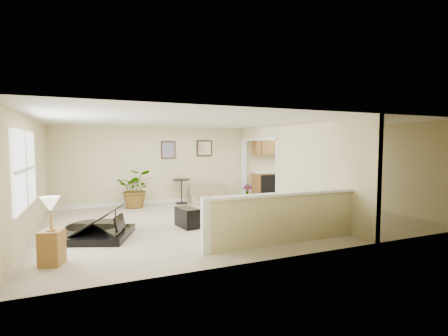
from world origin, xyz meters
name	(u,v)px	position (x,y,z in m)	size (l,w,h in m)	color
floor	(231,219)	(0.00, 0.00, 0.00)	(9.00, 9.00, 0.00)	#B2A68A
back_wall	(196,164)	(0.00, 3.00, 1.25)	(9.00, 0.04, 2.50)	beige
front_wall	(302,183)	(0.00, -3.00, 1.25)	(9.00, 0.04, 2.50)	beige
left_wall	(29,177)	(-4.50, 0.00, 1.25)	(0.04, 6.00, 2.50)	beige
right_wall	(364,166)	(4.50, 0.00, 1.25)	(0.04, 6.00, 2.50)	beige
ceiling	(231,122)	(0.00, 0.00, 2.50)	(9.00, 6.00, 0.04)	white
kitchen_vinyl	(328,210)	(3.15, 0.00, 0.00)	(2.70, 6.00, 0.01)	#9A8B68
interior_partition	(285,169)	(1.80, 0.25, 1.22)	(0.18, 5.99, 2.50)	beige
pony_half_wall	(283,217)	(0.08, -2.30, 0.52)	(3.42, 0.22, 1.00)	beige
left_window	(24,169)	(-4.49, -0.50, 1.45)	(0.05, 2.15, 1.45)	white
wall_art_left	(168,150)	(-0.95, 2.97, 1.75)	(0.48, 0.04, 0.58)	#341D13
wall_mirror	(204,148)	(0.30, 2.97, 1.80)	(0.55, 0.04, 0.55)	#341D13
kitchen_cabinets	(280,173)	(3.19, 2.73, 0.87)	(2.36, 0.65, 2.33)	#996632
piano	(91,210)	(-3.35, -0.38, 0.57)	(2.00, 1.98, 1.36)	black
piano_bench	(187,217)	(-1.28, -0.37, 0.23)	(0.34, 0.68, 0.45)	black
loveseat	(210,194)	(0.30, 2.46, 0.29)	(1.40, 0.91, 0.75)	#96855F
accent_table	(181,188)	(-0.61, 2.65, 0.52)	(0.56, 0.56, 0.81)	black
palm_plant	(136,189)	(-2.06, 2.50, 0.58)	(1.25, 1.14, 1.18)	black
small_plant	(247,195)	(1.45, 1.96, 0.26)	(0.45, 0.45, 0.61)	black
lamp_stand	(51,236)	(-3.93, -1.86, 0.46)	(0.41, 0.41, 1.09)	#996632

